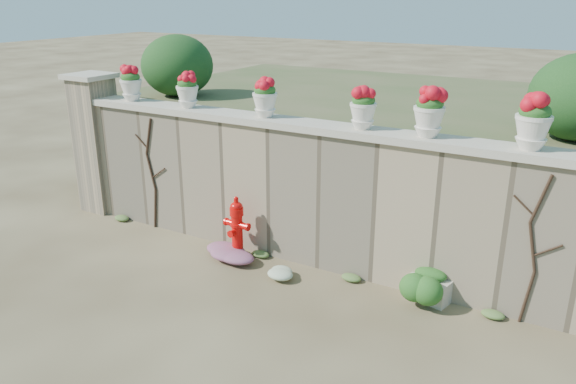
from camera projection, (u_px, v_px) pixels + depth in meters
The scene contains 19 objects.
ground at pixel (230, 312), 7.07m from camera, with size 80.00×80.00×0.00m, color #4C3D26.
stone_wall at pixel (299, 195), 8.20m from camera, with size 8.00×0.40×2.00m, color gray.
wall_cap at pixel (300, 125), 7.85m from camera, with size 8.10×0.52×0.10m, color beige.
gate_pillar at pixel (97, 143), 10.07m from camera, with size 0.72×0.72×2.48m.
raised_fill at pixel (379, 146), 10.82m from camera, with size 9.00×6.00×2.00m, color #384C23.
back_shrub_left at pixel (177, 66), 10.17m from camera, with size 1.30×1.30×1.10m, color #143814.
vine_left at pixel (152, 172), 9.28m from camera, with size 0.60×0.04×1.91m.
vine_right at pixel (533, 248), 6.51m from camera, with size 0.60×0.04×1.91m.
fire_hydrant at pixel (237, 228), 8.36m from camera, with size 0.42×0.30×0.97m.
planter_box at pixel (430, 285), 7.29m from camera, with size 0.59×0.42×0.45m.
green_shrub at pixel (418, 288), 7.02m from camera, with size 0.65×0.59×0.62m, color #1E5119.
magenta_clump at pixel (231, 253), 8.37m from camera, with size 0.92×0.62×0.25m, color #BC2599.
white_flowers at pixel (279, 271), 7.89m from camera, with size 0.56×0.45×0.20m, color white.
urn_pot_0 at pixel (131, 84), 9.24m from camera, with size 0.36×0.36×0.56m.
urn_pot_1 at pixel (187, 90), 8.68m from camera, with size 0.35×0.35×0.54m.
urn_pot_2 at pixel (265, 98), 8.01m from camera, with size 0.36×0.36×0.56m.
urn_pot_3 at pixel (363, 108), 7.30m from camera, with size 0.35×0.35×0.55m.
urn_pot_4 at pixel (429, 113), 6.88m from camera, with size 0.39×0.39×0.61m.
urn_pot_5 at pixel (533, 122), 6.32m from camera, with size 0.41×0.41×0.64m.
Camera 1 is at (3.71, -4.97, 3.79)m, focal length 35.00 mm.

